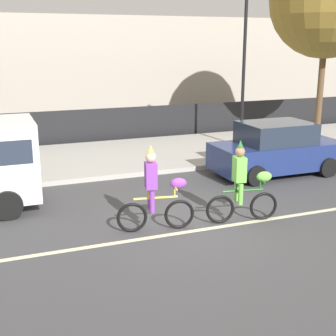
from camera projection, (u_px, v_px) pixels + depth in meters
ground_plane at (187, 223)px, 10.73m from camera, size 80.00×80.00×0.00m
road_centre_line at (196, 230)px, 10.27m from camera, size 36.00×0.14×0.01m
sidewalk_curb at (114, 157)px, 16.56m from camera, size 60.00×5.00×0.15m
fence_line at (96, 126)px, 19.01m from camera, size 40.00×0.08×1.40m
building_backdrop at (114, 66)px, 27.33m from camera, size 28.00×8.00×5.29m
parade_cyclist_purple at (156, 194)px, 10.08m from camera, size 1.71×0.53×1.92m
parade_cyclist_lime at (243, 187)px, 10.58m from camera, size 1.71×0.53×1.92m
parked_car_navy at (277, 150)px, 14.49m from camera, size 4.10×1.92×1.64m
street_lamp_post at (245, 43)px, 16.89m from camera, size 0.36×0.36×5.86m
street_tree_near_lamp at (328, 0)px, 17.13m from camera, size 4.26×4.26×7.49m
pedestrian_onlooker at (18, 145)px, 14.02m from camera, size 0.32×0.20×1.62m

